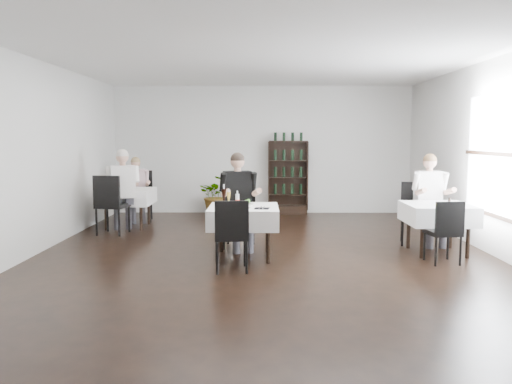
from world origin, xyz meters
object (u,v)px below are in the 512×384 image
(wine_shelf, at_px, (288,178))
(main_table, at_px, (244,216))
(potted_tree, at_px, (217,195))
(diner_main, at_px, (239,194))

(wine_shelf, height_order, main_table, wine_shelf)
(potted_tree, bearing_deg, main_table, -79.69)
(main_table, bearing_deg, potted_tree, 100.31)
(diner_main, bearing_deg, potted_tree, 100.37)
(wine_shelf, distance_m, diner_main, 3.89)
(wine_shelf, distance_m, main_table, 4.41)
(main_table, xyz_separation_m, potted_tree, (-0.76, 4.17, -0.16))
(wine_shelf, bearing_deg, potted_tree, -175.10)
(main_table, distance_m, diner_main, 0.63)
(diner_main, bearing_deg, main_table, -80.08)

